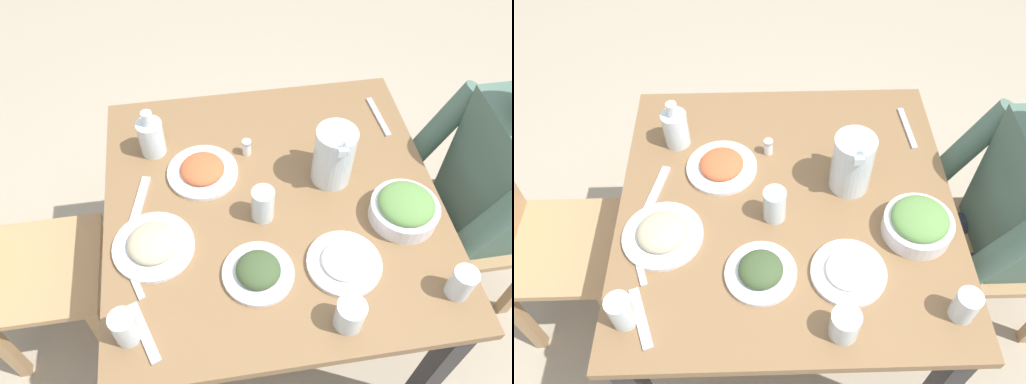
# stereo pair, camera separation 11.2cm
# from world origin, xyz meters

# --- Properties ---
(ground_plane) EXTENTS (8.00, 8.00, 0.00)m
(ground_plane) POSITION_xyz_m (0.00, 0.00, 0.00)
(ground_plane) COLOR tan
(dining_table) EXTENTS (0.99, 0.99, 0.76)m
(dining_table) POSITION_xyz_m (0.00, 0.00, 0.64)
(dining_table) COLOR olive
(dining_table) RESTS_ON ground_plane
(chair_near) EXTENTS (0.40, 0.40, 0.87)m
(chair_near) POSITION_xyz_m (0.04, -0.86, 0.49)
(chair_near) COLOR tan
(chair_near) RESTS_ON ground_plane
(chair_far) EXTENTS (0.40, 0.40, 0.87)m
(chair_far) POSITION_xyz_m (0.07, 0.86, 0.49)
(chair_far) COLOR tan
(chair_far) RESTS_ON ground_plane
(diner_near) EXTENTS (0.48, 0.53, 1.17)m
(diner_near) POSITION_xyz_m (0.04, -0.66, 0.64)
(diner_near) COLOR #4C6B5B
(diner_near) RESTS_ON ground_plane
(water_pitcher) EXTENTS (0.16, 0.12, 0.19)m
(water_pitcher) POSITION_xyz_m (0.07, -0.19, 0.85)
(water_pitcher) COLOR silver
(water_pitcher) RESTS_ON dining_table
(salad_bowl) EXTENTS (0.19, 0.19, 0.09)m
(salad_bowl) POSITION_xyz_m (-0.11, -0.36, 0.80)
(salad_bowl) COLOR white
(salad_bowl) RESTS_ON dining_table
(plate_dolmas) EXTENTS (0.19, 0.19, 0.06)m
(plate_dolmas) POSITION_xyz_m (-0.24, 0.08, 0.77)
(plate_dolmas) COLOR white
(plate_dolmas) RESTS_ON dining_table
(plate_rice_curry) EXTENTS (0.22, 0.22, 0.05)m
(plate_rice_curry) POSITION_xyz_m (0.14, 0.20, 0.77)
(plate_rice_curry) COLOR white
(plate_rice_curry) RESTS_ON dining_table
(plate_yoghurt) EXTENTS (0.20, 0.20, 0.04)m
(plate_yoghurt) POSITION_xyz_m (-0.24, -0.15, 0.77)
(plate_yoghurt) COLOR white
(plate_yoghurt) RESTS_ON dining_table
(plate_beans) EXTENTS (0.23, 0.23, 0.05)m
(plate_beans) POSITION_xyz_m (-0.11, 0.35, 0.77)
(plate_beans) COLOR white
(plate_beans) RESTS_ON dining_table
(water_glass_far_right) EXTENTS (0.06, 0.06, 0.09)m
(water_glass_far_right) POSITION_xyz_m (-0.36, -0.42, 0.80)
(water_glass_far_right) COLOR silver
(water_glass_far_right) RESTS_ON dining_table
(water_glass_near_left) EXTENTS (0.06, 0.06, 0.10)m
(water_glass_near_left) POSITION_xyz_m (-0.36, 0.42, 0.81)
(water_glass_near_left) COLOR silver
(water_glass_near_left) RESTS_ON dining_table
(water_glass_by_pitcher) EXTENTS (0.07, 0.07, 0.09)m
(water_glass_by_pitcher) POSITION_xyz_m (-0.40, -0.12, 0.80)
(water_glass_by_pitcher) COLOR silver
(water_glass_by_pitcher) RESTS_ON dining_table
(water_glass_near_right) EXTENTS (0.07, 0.07, 0.11)m
(water_glass_near_right) POSITION_xyz_m (-0.05, 0.04, 0.81)
(water_glass_near_right) COLOR silver
(water_glass_near_right) RESTS_ON dining_table
(oil_carafe) EXTENTS (0.08, 0.08, 0.16)m
(oil_carafe) POSITION_xyz_m (0.26, 0.34, 0.81)
(oil_carafe) COLOR silver
(oil_carafe) RESTS_ON dining_table
(salt_shaker) EXTENTS (0.03, 0.03, 0.05)m
(salt_shaker) POSITION_xyz_m (0.20, 0.05, 0.78)
(salt_shaker) COLOR white
(salt_shaker) RESTS_ON dining_table
(fork_near) EXTENTS (0.17, 0.08, 0.01)m
(fork_near) POSITION_xyz_m (-0.35, 0.38, 0.76)
(fork_near) COLOR silver
(fork_near) RESTS_ON dining_table
(knife_near) EXTENTS (0.19, 0.03, 0.01)m
(knife_near) POSITION_xyz_m (0.29, -0.41, 0.76)
(knife_near) COLOR silver
(knife_near) RESTS_ON dining_table
(fork_far) EXTENTS (0.17, 0.07, 0.01)m
(fork_far) POSITION_xyz_m (0.06, 0.39, 0.76)
(fork_far) COLOR silver
(fork_far) RESTS_ON dining_table
(knife_far) EXTENTS (0.18, 0.08, 0.01)m
(knife_far) POSITION_xyz_m (-0.18, 0.42, 0.76)
(knife_far) COLOR silver
(knife_far) RESTS_ON dining_table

